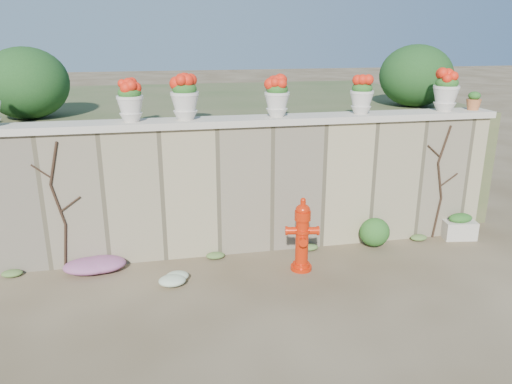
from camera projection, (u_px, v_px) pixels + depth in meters
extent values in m
plane|color=#493924|center=(270.00, 305.00, 6.34)|extent=(80.00, 80.00, 0.00)
cube|color=#998B66|center=(244.00, 189.00, 7.71)|extent=(8.00, 0.40, 2.00)
cube|color=beige|center=(243.00, 121.00, 7.38)|extent=(8.10, 0.52, 0.10)
cube|color=#384C23|center=(217.00, 145.00, 10.69)|extent=(9.00, 6.00, 2.00)
ellipsoid|color=#143814|center=(26.00, 83.00, 7.73)|extent=(1.30, 1.30, 1.10)
ellipsoid|color=#143814|center=(416.00, 76.00, 9.01)|extent=(1.30, 1.30, 1.10)
cylinder|color=black|center=(65.00, 247.00, 7.19)|extent=(0.12, 0.04, 0.70)
cylinder|color=black|center=(58.00, 205.00, 6.98)|extent=(0.17, 0.04, 0.61)
cylinder|color=black|center=(53.00, 163.00, 6.80)|extent=(0.18, 0.04, 0.61)
cylinder|color=black|center=(70.00, 204.00, 7.01)|extent=(0.30, 0.02, 0.22)
cylinder|color=black|center=(41.00, 171.00, 6.80)|extent=(0.25, 0.02, 0.21)
cylinder|color=black|center=(437.00, 218.00, 8.33)|extent=(0.12, 0.04, 0.70)
cylinder|color=black|center=(440.00, 180.00, 8.13)|extent=(0.17, 0.04, 0.61)
cylinder|color=black|center=(445.00, 144.00, 7.94)|extent=(0.18, 0.04, 0.61)
cylinder|color=black|center=(449.00, 180.00, 8.16)|extent=(0.30, 0.02, 0.22)
cylinder|color=black|center=(434.00, 151.00, 7.94)|extent=(0.25, 0.02, 0.21)
cylinder|color=red|center=(301.00, 267.00, 7.29)|extent=(0.31, 0.31, 0.06)
cylinder|color=red|center=(302.00, 241.00, 7.16)|extent=(0.19, 0.19, 0.68)
cylinder|color=red|center=(302.00, 231.00, 7.11)|extent=(0.23, 0.23, 0.04)
cylinder|color=red|center=(303.00, 215.00, 7.04)|extent=(0.23, 0.23, 0.13)
ellipsoid|color=red|center=(303.00, 208.00, 7.01)|extent=(0.21, 0.21, 0.15)
cylinder|color=red|center=(303.00, 202.00, 6.98)|extent=(0.08, 0.08, 0.11)
cylinder|color=red|center=(291.00, 231.00, 7.11)|extent=(0.17, 0.14, 0.11)
cylinder|color=red|center=(313.00, 231.00, 7.11)|extent=(0.17, 0.14, 0.11)
cylinder|color=red|center=(303.00, 241.00, 7.03)|extent=(0.12, 0.13, 0.10)
cube|color=beige|center=(459.00, 230.00, 8.34)|extent=(0.57, 0.38, 0.31)
ellipsoid|color=#1E5119|center=(460.00, 218.00, 8.28)|extent=(0.44, 0.30, 0.16)
ellipsoid|color=#1E5119|center=(375.00, 229.00, 7.99)|extent=(0.61, 0.55, 0.58)
ellipsoid|color=#CF29B7|center=(101.00, 266.00, 7.12)|extent=(0.95, 0.63, 0.25)
ellipsoid|color=white|center=(175.00, 278.00, 6.84)|extent=(0.54, 0.43, 0.19)
ellipsoid|color=#1E5119|center=(129.00, 93.00, 6.93)|extent=(0.32, 0.32, 0.19)
ellipsoid|color=red|center=(129.00, 87.00, 6.91)|extent=(0.28, 0.28, 0.20)
ellipsoid|color=#1E5119|center=(184.00, 89.00, 7.07)|extent=(0.35, 0.35, 0.21)
ellipsoid|color=red|center=(184.00, 83.00, 7.04)|extent=(0.31, 0.31, 0.22)
ellipsoid|color=#1E5119|center=(277.00, 89.00, 7.34)|extent=(0.32, 0.32, 0.19)
ellipsoid|color=red|center=(277.00, 84.00, 7.32)|extent=(0.28, 0.28, 0.20)
ellipsoid|color=#1E5119|center=(362.00, 88.00, 7.61)|extent=(0.31, 0.31, 0.19)
ellipsoid|color=red|center=(363.00, 83.00, 7.58)|extent=(0.27, 0.27, 0.20)
ellipsoid|color=#1E5119|center=(447.00, 83.00, 7.87)|extent=(0.35, 0.35, 0.21)
ellipsoid|color=red|center=(448.00, 77.00, 7.84)|extent=(0.31, 0.31, 0.22)
ellipsoid|color=#1E5119|center=(474.00, 96.00, 8.04)|extent=(0.19, 0.19, 0.14)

